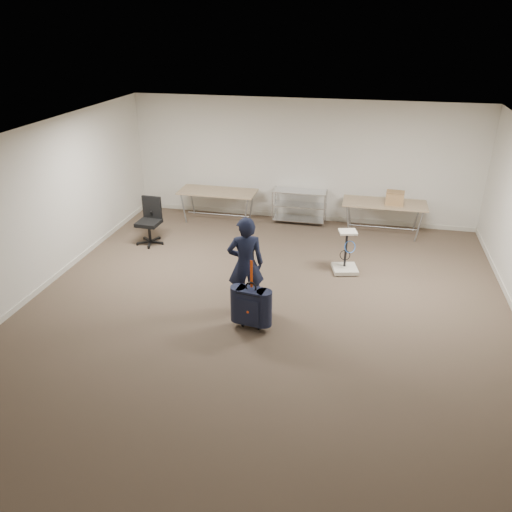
# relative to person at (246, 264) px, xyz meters

# --- Properties ---
(ground) EXTENTS (9.00, 9.00, 0.00)m
(ground) POSITION_rel_person_xyz_m (0.32, -0.19, -0.81)
(ground) COLOR #48372C
(ground) RESTS_ON ground
(room_shell) EXTENTS (8.00, 9.00, 9.00)m
(room_shell) POSITION_rel_person_xyz_m (0.32, 1.19, -0.76)
(room_shell) COLOR beige
(room_shell) RESTS_ON ground
(folding_table_left) EXTENTS (1.80, 0.75, 0.73)m
(folding_table_left) POSITION_rel_person_xyz_m (-1.58, 3.76, -0.13)
(folding_table_left) COLOR #907B58
(folding_table_left) RESTS_ON ground
(folding_table_right) EXTENTS (1.80, 0.75, 0.73)m
(folding_table_right) POSITION_rel_person_xyz_m (2.22, 3.76, -0.13)
(folding_table_right) COLOR #907B58
(folding_table_right) RESTS_ON ground
(wire_shelf) EXTENTS (1.22, 0.47, 0.80)m
(wire_shelf) POSITION_rel_person_xyz_m (0.32, 4.01, -0.37)
(wire_shelf) COLOR silver
(wire_shelf) RESTS_ON ground
(person) EXTENTS (0.68, 0.54, 1.61)m
(person) POSITION_rel_person_xyz_m (0.00, 0.00, 0.00)
(person) COLOR black
(person) RESTS_ON ground
(suitcase) EXTENTS (0.45, 0.30, 1.16)m
(suitcase) POSITION_rel_person_xyz_m (0.22, -0.57, -0.41)
(suitcase) COLOR black
(suitcase) RESTS_ON ground
(office_chair) EXTENTS (0.60, 0.60, 0.99)m
(office_chair) POSITION_rel_person_xyz_m (-2.62, 2.18, -0.51)
(office_chair) COLOR black
(office_chair) RESTS_ON ground
(equipment_cart) EXTENTS (0.55, 0.55, 0.83)m
(equipment_cart) POSITION_rel_person_xyz_m (1.52, 1.69, -0.59)
(equipment_cart) COLOR beige
(equipment_cart) RESTS_ON ground
(cardboard_box) EXTENTS (0.40, 0.31, 0.28)m
(cardboard_box) POSITION_rel_person_xyz_m (2.42, 3.70, 0.07)
(cardboard_box) COLOR olive
(cardboard_box) RESTS_ON folding_table_right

